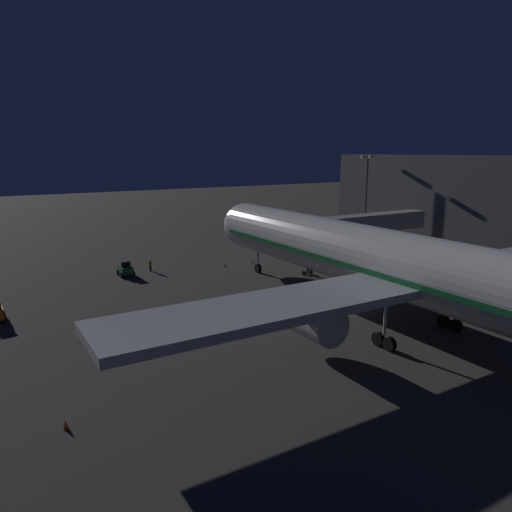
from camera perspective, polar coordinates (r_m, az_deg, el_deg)
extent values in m
plane|color=#383533|center=(52.36, 10.09, -5.95)|extent=(320.00, 320.00, 0.00)
cylinder|color=silver|center=(46.28, 15.56, -0.75)|extent=(6.03, 54.35, 6.03)
sphere|color=silver|center=(67.52, -1.30, 3.73)|extent=(5.91, 5.91, 5.91)
cube|color=#196033|center=(46.38, 15.53, -1.29)|extent=(6.09, 52.17, 0.50)
cube|color=black|center=(65.82, -0.53, 4.43)|extent=(3.32, 1.40, 0.90)
cube|color=#B7BABF|center=(44.73, 18.04, -2.74)|extent=(55.73, 6.71, 0.70)
cylinder|color=#B7BABF|center=(53.64, 24.25, -3.07)|extent=(3.16, 4.99, 3.16)
cylinder|color=black|center=(55.04, 22.14, -2.52)|extent=(2.68, 0.15, 2.68)
cylinder|color=#B7BABF|center=(39.31, 6.84, -7.45)|extent=(3.16, 4.99, 3.16)
cylinder|color=black|center=(41.19, 4.71, -6.47)|extent=(2.68, 0.15, 2.68)
cylinder|color=#B7BABF|center=(65.21, 0.23, 0.13)|extent=(0.28, 0.28, 2.54)
cylinder|color=black|center=(65.64, 0.23, -1.46)|extent=(0.45, 1.20, 1.20)
cylinder|color=#B7BABF|center=(48.02, 22.05, -5.29)|extent=(0.28, 0.28, 2.54)
cylinder|color=black|center=(48.95, 21.27, -7.20)|extent=(0.45, 1.20, 1.20)
cylinder|color=black|center=(48.23, 22.49, -7.60)|extent=(0.45, 1.20, 1.20)
cylinder|color=#B7BABF|center=(41.86, 15.00, -7.35)|extent=(0.28, 0.28, 2.54)
cylinder|color=black|center=(42.93, 14.23, -9.46)|extent=(0.45, 1.20, 1.20)
cylinder|color=black|center=(42.10, 15.49, -9.98)|extent=(0.45, 1.20, 1.20)
cube|color=#9E9E99|center=(70.19, 12.67, 3.76)|extent=(21.83, 2.60, 2.50)
cube|color=#9E9E99|center=(63.24, 5.45, 3.08)|extent=(3.20, 3.40, 3.00)
cube|color=black|center=(62.43, 4.42, 2.98)|extent=(0.70, 3.20, 2.70)
cylinder|color=#B7BABF|center=(64.52, 6.10, -0.09)|extent=(0.56, 0.56, 4.90)
cylinder|color=black|center=(65.37, 6.48, -1.87)|extent=(0.25, 0.60, 0.60)
cylinder|color=black|center=(64.66, 5.63, -2.01)|extent=(0.25, 0.60, 0.60)
cylinder|color=#59595E|center=(85.07, 12.81, 6.12)|extent=(0.40, 0.40, 14.97)
cube|color=#F9EFC6|center=(85.24, 13.51, 11.32)|extent=(1.10, 0.50, 0.60)
cube|color=#F9EFC6|center=(84.00, 12.61, 11.35)|extent=(1.10, 0.50, 0.60)
cube|color=#287038|center=(66.34, -15.16, -1.58)|extent=(1.50, 2.45, 0.90)
cube|color=black|center=(65.81, -15.11, -0.97)|extent=(1.20, 0.20, 0.70)
cylinder|color=black|center=(67.46, -14.68, -1.71)|extent=(0.24, 0.70, 0.70)
cylinder|color=black|center=(67.05, -16.01, -1.88)|extent=(0.24, 0.70, 0.70)
cylinder|color=black|center=(65.86, -14.26, -2.03)|extent=(0.24, 0.70, 0.70)
cylinder|color=black|center=(65.44, -15.61, -2.20)|extent=(0.24, 0.70, 0.70)
cylinder|color=black|center=(54.43, -27.61, -6.12)|extent=(0.24, 0.70, 0.70)
cylinder|color=black|center=(52.92, -27.49, -6.61)|extent=(0.24, 0.70, 0.70)
cylinder|color=black|center=(68.09, -12.36, -1.41)|extent=(0.28, 0.28, 0.82)
cylinder|color=yellow|center=(67.92, -12.39, -0.80)|extent=(0.40, 0.40, 0.66)
sphere|color=tan|center=(67.82, -12.40, -0.43)|extent=(0.24, 0.24, 0.24)
sphere|color=yellow|center=(67.81, -12.40, -0.39)|extent=(0.23, 0.23, 0.23)
cone|color=orange|center=(71.40, -0.54, -0.60)|extent=(0.36, 0.36, 0.55)
cone|color=orange|center=(69.34, -3.68, -1.01)|extent=(0.36, 0.36, 0.55)
cone|color=orange|center=(32.56, -21.54, -18.03)|extent=(0.36, 0.36, 0.55)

